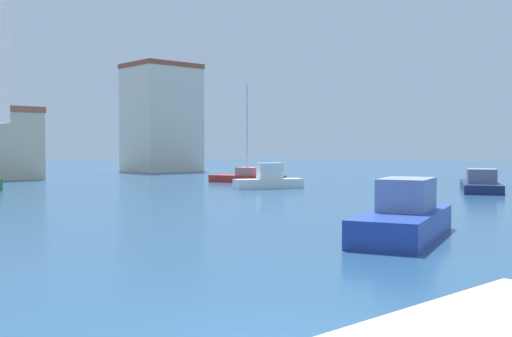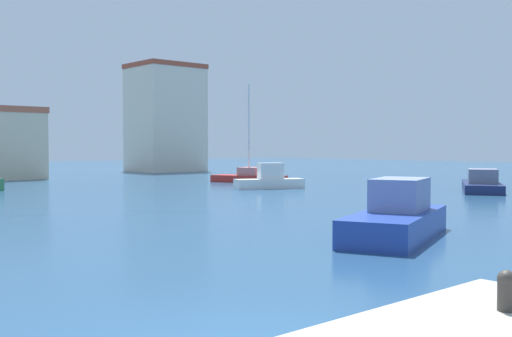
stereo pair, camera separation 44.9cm
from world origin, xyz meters
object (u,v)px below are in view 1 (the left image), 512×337
at_px(sailboat_red_behind_lamppost, 247,177).
at_px(motorboat_navy_distant_north, 481,183).
at_px(motorboat_blue_outer_mooring, 404,217).
at_px(motorboat_white_inner_mooring, 269,180).

height_order(sailboat_red_behind_lamppost, motorboat_navy_distant_north, sailboat_red_behind_lamppost).
distance_m(motorboat_blue_outer_mooring, motorboat_navy_distant_north, 20.94).
xyz_separation_m(sailboat_red_behind_lamppost, motorboat_navy_distant_north, (4.50, -16.15, 0.03)).
relative_size(sailboat_red_behind_lamppost, motorboat_navy_distant_north, 1.02).
relative_size(motorboat_white_inner_mooring, motorboat_navy_distant_north, 0.64).
bearing_deg(sailboat_red_behind_lamppost, motorboat_white_inner_mooring, -120.14).
bearing_deg(motorboat_navy_distant_north, sailboat_red_behind_lamppost, 105.56).
bearing_deg(motorboat_white_inner_mooring, sailboat_red_behind_lamppost, 59.86).
xyz_separation_m(motorboat_white_inner_mooring, motorboat_navy_distant_north, (8.01, -10.11, -0.07)).
bearing_deg(motorboat_navy_distant_north, motorboat_blue_outer_mooring, -158.14).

